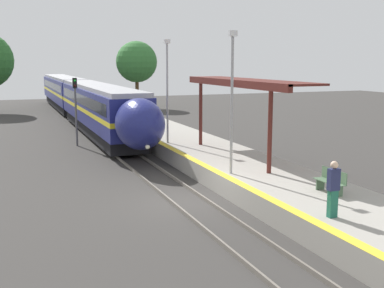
{
  "coord_description": "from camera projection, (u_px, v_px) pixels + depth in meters",
  "views": [
    {
      "loc": [
        -6.87,
        -17.93,
        5.75
      ],
      "look_at": [
        0.57,
        1.05,
        2.24
      ],
      "focal_mm": 45.0,
      "sensor_mm": 36.0,
      "label": 1
    }
  ],
  "objects": [
    {
      "name": "lamppost_mid",
      "position": [
        167.0,
        85.0,
        28.62
      ],
      "size": [
        0.36,
        0.2,
        6.15
      ],
      "color": "#9E9EA3",
      "rests_on": "platform_right"
    },
    {
      "name": "rail_left",
      "position": [
        172.0,
        202.0,
        19.63
      ],
      "size": [
        0.08,
        90.0,
        0.15
      ],
      "primitive_type": "cube",
      "color": "slate",
      "rests_on": "ground_plane"
    },
    {
      "name": "platform_right",
      "position": [
        269.0,
        183.0,
        21.2
      ],
      "size": [
        4.39,
        64.0,
        0.89
      ],
      "color": "#9E998E",
      "rests_on": "ground_plane"
    },
    {
      "name": "lamppost_near",
      "position": [
        232.0,
        94.0,
        20.6
      ],
      "size": [
        0.36,
        0.2,
        6.15
      ],
      "color": "#9E9EA3",
      "rests_on": "platform_right"
    },
    {
      "name": "background_tree_right",
      "position": [
        137.0,
        62.0,
        59.39
      ],
      "size": [
        5.07,
        5.07,
        8.24
      ],
      "color": "brown",
      "rests_on": "ground_plane"
    },
    {
      "name": "person_waiting",
      "position": [
        333.0,
        188.0,
        15.06
      ],
      "size": [
        0.36,
        0.24,
        1.82
      ],
      "color": "#1E604C",
      "rests_on": "platform_right"
    },
    {
      "name": "station_canopy",
      "position": [
        241.0,
        85.0,
        24.47
      ],
      "size": [
        2.02,
        10.93,
        3.97
      ],
      "color": "#511E19",
      "rests_on": "platform_right"
    },
    {
      "name": "railway_signal",
      "position": [
        76.0,
        105.0,
        32.71
      ],
      "size": [
        0.28,
        0.28,
        4.66
      ],
      "color": "#59595E",
      "rests_on": "ground_plane"
    },
    {
      "name": "ground_plane",
      "position": [
        188.0,
        202.0,
        19.9
      ],
      "size": [
        120.0,
        120.0,
        0.0
      ],
      "primitive_type": "plane",
      "color": "#383533"
    },
    {
      "name": "rail_right",
      "position": [
        204.0,
        199.0,
        20.15
      ],
      "size": [
        0.08,
        90.0,
        0.15
      ],
      "primitive_type": "cube",
      "color": "slate",
      "rests_on": "ground_plane"
    },
    {
      "name": "train",
      "position": [
        79.0,
        98.0,
        46.73
      ],
      "size": [
        2.79,
        48.18,
        3.95
      ],
      "color": "black",
      "rests_on": "ground_plane"
    },
    {
      "name": "platform_bench",
      "position": [
        331.0,
        181.0,
        17.97
      ],
      "size": [
        0.44,
        1.44,
        0.89
      ],
      "color": "#4C6B4C",
      "rests_on": "platform_right"
    }
  ]
}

